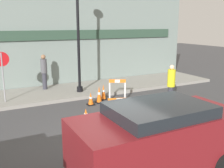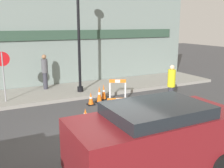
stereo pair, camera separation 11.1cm
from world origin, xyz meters
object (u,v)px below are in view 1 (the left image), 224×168
(person_worker, at_px, (171,84))
(parked_car_1, at_px, (158,136))
(streetlamp_post, at_px, (78,20))
(person_pedestrian, at_px, (44,70))
(stop_sign, at_px, (2,69))

(person_worker, bearing_deg, parked_car_1, 58.26)
(streetlamp_post, distance_m, person_pedestrian, 3.08)
(person_worker, xyz_separation_m, person_pedestrian, (-4.06, 4.81, 0.16))
(streetlamp_post, bearing_deg, stop_sign, -177.90)
(stop_sign, relative_size, parked_car_1, 0.54)
(stop_sign, distance_m, parked_car_1, 7.69)
(stop_sign, height_order, person_worker, stop_sign)
(streetlamp_post, relative_size, person_worker, 3.02)
(streetlamp_post, height_order, person_worker, streetlamp_post)
(streetlamp_post, xyz_separation_m, parked_car_1, (-0.97, -7.38, -2.59))
(stop_sign, xyz_separation_m, parked_car_1, (2.45, -7.26, -0.62))
(person_pedestrian, distance_m, parked_car_1, 8.68)
(parked_car_1, bearing_deg, person_worker, 46.62)
(stop_sign, bearing_deg, person_worker, 152.79)
(person_pedestrian, height_order, parked_car_1, person_pedestrian)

